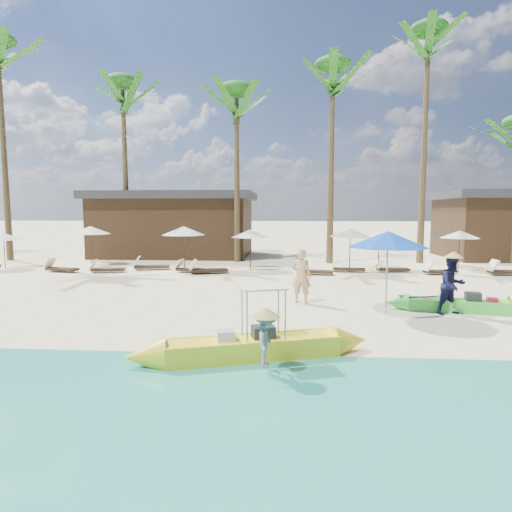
# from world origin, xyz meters

# --- Properties ---
(ground) EXTENTS (240.00, 240.00, 0.00)m
(ground) POSITION_xyz_m (0.00, 0.00, 0.00)
(ground) COLOR #FFF1BC
(ground) RESTS_ON ground
(wet_sand_strip) EXTENTS (240.00, 4.50, 0.01)m
(wet_sand_strip) POSITION_xyz_m (0.00, -5.00, 0.00)
(wet_sand_strip) COLOR tan
(wet_sand_strip) RESTS_ON ground
(green_canoe) EXTENTS (4.75, 1.09, 0.61)m
(green_canoe) POSITION_xyz_m (4.85, 1.87, 0.20)
(green_canoe) COLOR #47D841
(green_canoe) RESTS_ON ground
(yellow_canoe) EXTENTS (5.58, 2.08, 1.49)m
(yellow_canoe) POSITION_xyz_m (-1.06, -2.71, 0.24)
(yellow_canoe) COLOR yellow
(yellow_canoe) RESTS_ON ground
(tourist) EXTENTS (0.75, 0.59, 1.81)m
(tourist) POSITION_xyz_m (0.11, 2.74, 0.91)
(tourist) COLOR tan
(tourist) RESTS_ON ground
(vendor_green) EXTENTS (1.03, 0.91, 1.75)m
(vendor_green) POSITION_xyz_m (4.49, 1.51, 0.87)
(vendor_green) COLOR black
(vendor_green) RESTS_ON ground
(vendor_yellow) EXTENTS (0.44, 0.67, 0.99)m
(vendor_yellow) POSITION_xyz_m (-0.74, -3.59, 0.67)
(vendor_yellow) COLOR gray
(vendor_yellow) RESTS_ON ground
(blue_umbrella) EXTENTS (2.29, 2.29, 2.47)m
(blue_umbrella) POSITION_xyz_m (2.53, 1.24, 2.23)
(blue_umbrella) COLOR #99999E
(blue_umbrella) RESTS_ON ground
(resort_parasol_2) EXTENTS (1.84, 1.84, 1.89)m
(resort_parasol_2) POSITION_xyz_m (-15.26, 10.19, 1.71)
(resort_parasol_2) COLOR #382717
(resort_parasol_2) RESTS_ON ground
(resort_parasol_3) EXTENTS (2.14, 2.14, 2.21)m
(resort_parasol_3) POSITION_xyz_m (-11.19, 11.62, 1.99)
(resort_parasol_3) COLOR #382717
(resort_parasol_3) RESTS_ON ground
(lounger_3_left) EXTENTS (1.84, 0.93, 0.60)m
(lounger_3_left) POSITION_xyz_m (-11.72, 9.22, 0.20)
(lounger_3_left) COLOR #382717
(lounger_3_left) RESTS_ON ground
(lounger_3_right) EXTENTS (1.76, 0.86, 0.57)m
(lounger_3_right) POSITION_xyz_m (-9.35, 9.20, 0.19)
(lounger_3_right) COLOR #382717
(lounger_3_right) RESTS_ON ground
(resort_parasol_4) EXTENTS (2.20, 2.20, 2.27)m
(resort_parasol_4) POSITION_xyz_m (-5.60, 10.09, 2.04)
(resort_parasol_4) COLOR #382717
(resort_parasol_4) RESTS_ON ground
(lounger_4_left) EXTENTS (1.96, 0.99, 0.64)m
(lounger_4_left) POSITION_xyz_m (-7.49, 10.29, 0.21)
(lounger_4_left) COLOR #382717
(lounger_4_left) RESTS_ON ground
(lounger_4_right) EXTENTS (1.74, 0.79, 0.57)m
(lounger_4_right) POSITION_xyz_m (-5.17, 9.50, 0.19)
(lounger_4_right) COLOR #382717
(lounger_4_right) RESTS_ON ground
(resort_parasol_5) EXTENTS (2.04, 2.04, 2.10)m
(resort_parasol_5) POSITION_xyz_m (-2.25, 10.73, 1.89)
(resort_parasol_5) COLOR #382717
(resort_parasol_5) RESTS_ON ground
(lounger_5_left) EXTENTS (1.96, 1.14, 0.64)m
(lounger_5_left) POSITION_xyz_m (-4.27, 9.12, 0.21)
(lounger_5_left) COLOR #382717
(lounger_5_left) RESTS_ON ground
(resort_parasol_6) EXTENTS (2.12, 2.12, 2.18)m
(resort_parasol_6) POSITION_xyz_m (2.79, 10.36, 1.97)
(resort_parasol_6) COLOR #382717
(resort_parasol_6) RESTS_ON ground
(lounger_6_left) EXTENTS (1.85, 0.75, 0.61)m
(lounger_6_left) POSITION_xyz_m (0.85, 9.19, 0.20)
(lounger_6_left) COLOR #382717
(lounger_6_left) RESTS_ON ground
(lounger_6_right) EXTENTS (1.69, 0.70, 0.56)m
(lounger_6_right) POSITION_xyz_m (2.63, 10.26, 0.19)
(lounger_6_right) COLOR #382717
(lounger_6_right) RESTS_ON ground
(resort_parasol_7) EXTENTS (1.99, 1.99, 2.05)m
(resort_parasol_7) POSITION_xyz_m (4.43, 11.39, 1.85)
(resort_parasol_7) COLOR #382717
(resort_parasol_7) RESTS_ON ground
(lounger_7_left) EXTENTS (1.69, 0.69, 0.56)m
(lounger_7_left) POSITION_xyz_m (4.82, 10.32, 0.19)
(lounger_7_left) COLOR #382717
(lounger_7_left) RESTS_ON ground
(lounger_7_right) EXTENTS (1.78, 0.98, 0.58)m
(lounger_7_right) POSITION_xyz_m (6.93, 9.74, 0.19)
(lounger_7_right) COLOR #382717
(lounger_7_right) RESTS_ON ground
(resort_parasol_8) EXTENTS (1.97, 1.97, 2.03)m
(resort_parasol_8) POSITION_xyz_m (8.63, 11.72, 1.83)
(resort_parasol_8) COLOR #382717
(resort_parasol_8) RESTS_ON ground
(lounger_8_left) EXTENTS (1.98, 0.80, 0.65)m
(lounger_8_left) POSITION_xyz_m (10.04, 9.69, 0.22)
(lounger_8_left) COLOR #382717
(lounger_8_left) RESTS_ON ground
(palm_1) EXTENTS (2.08, 2.08, 13.60)m
(palm_1) POSITION_xyz_m (-17.59, 14.06, 10.82)
(palm_1) COLOR brown
(palm_1) RESTS_ON ground
(palm_2) EXTENTS (2.08, 2.08, 11.33)m
(palm_2) POSITION_xyz_m (-10.45, 15.08, 9.18)
(palm_2) COLOR brown
(palm_2) RESTS_ON ground
(palm_3) EXTENTS (2.08, 2.08, 10.52)m
(palm_3) POSITION_xyz_m (-3.36, 14.27, 8.58)
(palm_3) COLOR brown
(palm_3) RESTS_ON ground
(palm_4) EXTENTS (2.08, 2.08, 11.70)m
(palm_4) POSITION_xyz_m (2.15, 14.01, 9.45)
(palm_4) COLOR brown
(palm_4) RESTS_ON ground
(palm_5) EXTENTS (2.08, 2.08, 13.60)m
(palm_5) POSITION_xyz_m (7.45, 14.38, 10.82)
(palm_5) COLOR brown
(palm_5) RESTS_ON ground
(pavilion_west) EXTENTS (10.80, 6.60, 4.30)m
(pavilion_west) POSITION_xyz_m (-8.00, 17.50, 2.19)
(pavilion_west) COLOR #382717
(pavilion_west) RESTS_ON ground
(pavilion_east) EXTENTS (8.80, 6.60, 4.30)m
(pavilion_east) POSITION_xyz_m (14.00, 17.50, 2.20)
(pavilion_east) COLOR #382717
(pavilion_east) RESTS_ON ground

